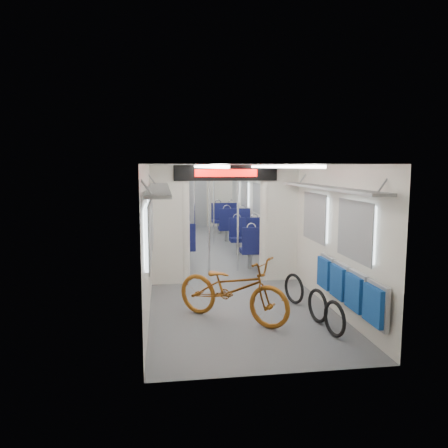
% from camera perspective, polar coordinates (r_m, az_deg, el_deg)
% --- Properties ---
extents(carriage, '(12.00, 12.02, 2.31)m').
position_cam_1_polar(carriage, '(10.26, -1.25, 3.20)').
color(carriage, '#515456').
rests_on(carriage, ground).
extents(bicycle, '(1.84, 1.66, 0.97)m').
position_cam_1_polar(bicycle, '(6.51, 1.11, -8.43)').
color(bicycle, brown).
rests_on(bicycle, ground).
extents(flip_bench, '(0.12, 2.14, 0.56)m').
position_cam_1_polar(flip_bench, '(6.48, 15.83, -7.93)').
color(flip_bench, gray).
rests_on(flip_bench, carriage).
extents(bike_hoop_a, '(0.14, 0.50, 0.50)m').
position_cam_1_polar(bike_hoop_a, '(6.17, 14.23, -12.12)').
color(bike_hoop_a, black).
rests_on(bike_hoop_a, ground).
extents(bike_hoop_b, '(0.15, 0.50, 0.50)m').
position_cam_1_polar(bike_hoop_b, '(6.64, 12.13, -10.60)').
color(bike_hoop_b, black).
rests_on(bike_hoop_b, ground).
extents(bike_hoop_c, '(0.21, 0.50, 0.51)m').
position_cam_1_polar(bike_hoop_c, '(7.44, 9.13, -8.52)').
color(bike_hoop_c, black).
rests_on(bike_hoop_c, ground).
extents(seat_bay_near_left, '(0.91, 2.06, 1.10)m').
position_cam_1_polar(seat_bay_near_left, '(10.93, -6.51, -1.64)').
color(seat_bay_near_left, '#0E113F').
rests_on(seat_bay_near_left, ground).
extents(seat_bay_near_right, '(0.88, 1.92, 1.05)m').
position_cam_1_polar(seat_bay_near_right, '(10.55, 3.80, -2.04)').
color(seat_bay_near_right, '#0E113F').
rests_on(seat_bay_near_right, ground).
extents(seat_bay_far_left, '(0.91, 2.06, 1.10)m').
position_cam_1_polar(seat_bay_far_left, '(13.73, -6.85, 0.23)').
color(seat_bay_far_left, '#0E113F').
rests_on(seat_bay_far_left, ground).
extents(seat_bay_far_right, '(0.93, 2.19, 1.14)m').
position_cam_1_polar(seat_bay_far_right, '(14.17, 0.70, 0.57)').
color(seat_bay_far_right, '#0E113F').
rests_on(seat_bay_far_right, ground).
extents(stanchion_near_left, '(0.04, 0.04, 2.30)m').
position_cam_1_polar(stanchion_near_left, '(9.14, -1.95, 0.46)').
color(stanchion_near_left, silver).
rests_on(stanchion_near_left, ground).
extents(stanchion_near_right, '(0.04, 0.04, 2.30)m').
position_cam_1_polar(stanchion_near_right, '(9.44, 1.82, 0.69)').
color(stanchion_near_right, silver).
rests_on(stanchion_near_right, ground).
extents(stanchion_far_left, '(0.04, 0.04, 2.30)m').
position_cam_1_polar(stanchion_far_left, '(12.36, -3.86, 2.29)').
color(stanchion_far_left, silver).
rests_on(stanchion_far_left, ground).
extents(stanchion_far_right, '(0.04, 0.04, 2.30)m').
position_cam_1_polar(stanchion_far_right, '(12.63, -1.36, 2.42)').
color(stanchion_far_right, silver).
rests_on(stanchion_far_right, ground).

